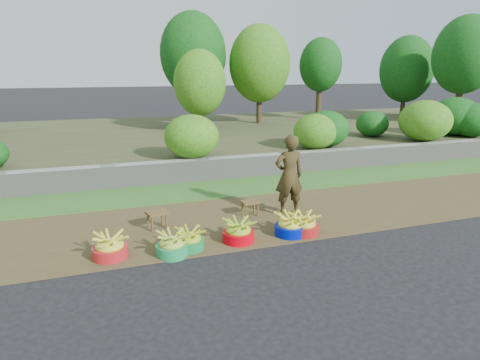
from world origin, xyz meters
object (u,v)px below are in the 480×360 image
object	(u,v)px
basin_f	(304,225)
vendor_woman	(289,175)
stool_left	(157,215)
basin_a	(110,248)
basin_c	(189,240)
basin_d	(238,232)
stool_right	(250,204)
basin_e	(290,226)
basin_b	(172,245)

from	to	relation	value
basin_f	vendor_woman	size ratio (longest dim) A/B	0.33
stool_left	vendor_woman	distance (m)	2.49
basin_f	vendor_woman	bearing A→B (deg)	81.66
basin_a	basin_c	xyz separation A→B (m)	(1.16, -0.07, -0.02)
basin_c	vendor_woman	size ratio (longest dim) A/B	0.30
basin_d	stool_right	xyz separation A→B (m)	(0.57, 1.04, 0.07)
basin_e	vendor_woman	bearing A→B (deg)	67.40
basin_e	stool_right	distance (m)	1.11
basin_b	basin_d	bearing A→B (deg)	7.57
basin_f	basin_e	bearing A→B (deg)	172.50
basin_d	stool_right	distance (m)	1.18
basin_e	basin_a	bearing A→B (deg)	178.85
basin_d	basin_f	distance (m)	1.13
basin_b	basin_d	xyz separation A→B (m)	(1.08, 0.14, 0.01)
vendor_woman	basin_d	bearing A→B (deg)	36.77
basin_b	basin_e	bearing A→B (deg)	3.51
basin_a	stool_right	distance (m)	2.72
stool_left	stool_right	distance (m)	1.74
basin_a	basin_b	size ratio (longest dim) A/B	1.06
basin_b	stool_right	world-z (taller)	basin_b
basin_a	vendor_woman	xyz separation A→B (m)	(3.23, 0.83, 0.61)
basin_a	basin_d	distance (m)	1.96
basin_b	basin_c	size ratio (longest dim) A/B	1.06
basin_c	vendor_woman	distance (m)	2.34
basin_a	vendor_woman	distance (m)	3.39
basin_d	basin_f	bearing A→B (deg)	-2.70
stool_right	vendor_woman	bearing A→B (deg)	-13.66
basin_e	stool_right	bearing A→B (deg)	107.37
basin_a	basin_f	distance (m)	3.10
basin_a	vendor_woman	size ratio (longest dim) A/B	0.34
basin_a	basin_b	xyz separation A→B (m)	(0.88, -0.18, -0.01)
basin_d	basin_c	bearing A→B (deg)	-177.80
stool_left	basin_d	bearing A→B (deg)	-38.90
basin_c	basin_d	xyz separation A→B (m)	(0.80, 0.03, 0.02)
basin_e	basin_f	xyz separation A→B (m)	(0.24, -0.03, -0.01)
stool_left	vendor_woman	world-z (taller)	vendor_woman
basin_b	stool_right	size ratio (longest dim) A/B	1.45
basin_d	stool_right	size ratio (longest dim) A/B	1.51
vendor_woman	stool_left	bearing A→B (deg)	0.63
basin_e	vendor_woman	world-z (taller)	vendor_woman
basin_e	basin_f	distance (m)	0.24
basin_e	basin_f	bearing A→B (deg)	-7.50
basin_a	basin_e	bearing A→B (deg)	-1.15
stool_right	stool_left	bearing A→B (deg)	-176.85
basin_b	basin_f	size ratio (longest dim) A/B	0.98
basin_b	vendor_woman	world-z (taller)	vendor_woman
basin_c	basin_e	bearing A→B (deg)	0.28
stool_left	basin_c	bearing A→B (deg)	-69.40
basin_e	stool_left	size ratio (longest dim) A/B	1.27
stool_left	stool_right	size ratio (longest dim) A/B	1.21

